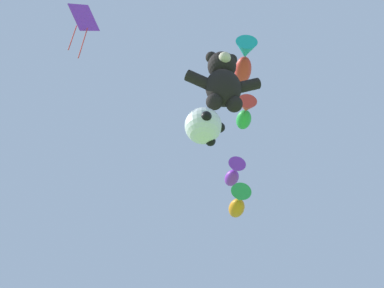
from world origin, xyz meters
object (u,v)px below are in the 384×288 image
Objects in this scene: teddy_bear_kite at (223,81)px; diamond_kite at (83,21)px; soccer_ball_kite at (204,126)px; fish_kite_violet at (234,173)px; fish_kite_emerald at (245,113)px; fish_kite_tangerine at (238,202)px; fish_kite_crimson at (244,60)px.

diamond_kite reaches higher than teddy_bear_kite.
fish_kite_violet is at bearing 68.85° from soccer_ball_kite.
teddy_bear_kite is 6.55m from fish_kite_violet.
fish_kite_emerald is at bearing 56.73° from soccer_ball_kite.
fish_kite_tangerine reaches higher than teddy_bear_kite.
fish_kite_crimson is at bearing -102.48° from fish_kite_tangerine.
fish_kite_crimson is at bearing 1.49° from diamond_kite.
fish_kite_crimson reaches higher than teddy_bear_kite.
soccer_ball_kite is 7.45m from fish_kite_violet.
fish_kite_violet is at bearing 73.31° from teddy_bear_kite.
diamond_kite reaches higher than fish_kite_tangerine.
fish_kite_crimson is at bearing 26.74° from soccer_ball_kite.
soccer_ball_kite is at bearing -110.30° from fish_kite_tangerine.
teddy_bear_kite is 1.41× the size of fish_kite_emerald.
diamond_kite is (-5.95, -5.66, 1.07)m from fish_kite_violet.
fish_kite_crimson reaches higher than soccer_ball_kite.
teddy_bear_kite is 4.08m from fish_kite_emerald.
fish_kite_emerald is at bearing 25.53° from diamond_kite.
teddy_bear_kite is at bearing -106.69° from fish_kite_violet.
fish_kite_crimson is (0.88, 0.60, 1.70)m from teddy_bear_kite.
soccer_ball_kite is 0.65× the size of fish_kite_violet.
fish_kite_violet is 2.66m from fish_kite_tangerine.
fish_kite_violet reaches higher than soccer_ball_kite.
fish_kite_tangerine reaches higher than fish_kite_crimson.
fish_kite_crimson is 0.65× the size of diamond_kite.
fish_kite_violet is at bearing 43.61° from diamond_kite.
soccer_ball_kite is at bearing -153.26° from fish_kite_crimson.
diamond_kite is (-4.99, -0.13, 0.75)m from fish_kite_crimson.
fish_kite_emerald is (1.60, 3.19, 1.97)m from teddy_bear_kite.
fish_kite_emerald is 3.00m from fish_kite_violet.
fish_kite_emerald is 0.68× the size of fish_kite_tangerine.
fish_kite_emerald is (0.72, 2.60, 0.27)m from fish_kite_crimson.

